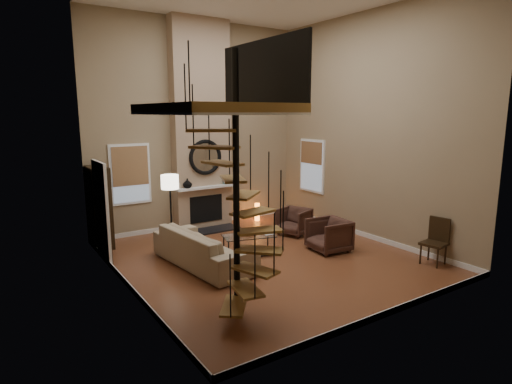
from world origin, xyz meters
TOP-DOWN VIEW (x-y plane):
  - ground at (0.00, 0.00)m, footprint 6.00×6.50m
  - back_wall at (0.00, 3.25)m, footprint 6.00×0.02m
  - front_wall at (0.00, -3.25)m, footprint 6.00×0.02m
  - left_wall at (-3.00, 0.00)m, footprint 0.02×6.50m
  - right_wall at (3.00, 0.00)m, footprint 0.02×6.50m
  - baseboard_back at (0.00, 3.24)m, footprint 6.00×0.02m
  - baseboard_front at (0.00, -3.24)m, footprint 6.00×0.02m
  - baseboard_left at (-2.99, 0.00)m, footprint 0.02×6.50m
  - baseboard_right at (2.99, 0.00)m, footprint 0.02×6.50m
  - chimney_breast at (0.00, 3.06)m, footprint 1.60×0.38m
  - hearth at (0.00, 2.57)m, footprint 1.50×0.60m
  - firebox at (0.00, 2.86)m, footprint 0.95×0.02m
  - mantel at (0.00, 2.78)m, footprint 1.70×0.18m
  - mirror_frame at (0.00, 2.84)m, footprint 0.94×0.10m
  - mirror_disc at (0.00, 2.85)m, footprint 0.80×0.01m
  - vase_left at (-0.55, 2.82)m, footprint 0.24×0.24m
  - vase_right at (0.60, 2.82)m, footprint 0.20×0.20m
  - window_back at (-1.90, 3.22)m, footprint 1.02×0.06m
  - window_right at (2.97, 2.00)m, footprint 0.06×1.02m
  - entry_door at (-2.95, 1.80)m, footprint 0.10×1.05m
  - loft at (-2.04, -1.80)m, footprint 1.70×2.20m
  - spiral_stair at (-1.78, -1.79)m, footprint 1.47×1.47m
  - hutch at (-2.79, 2.81)m, footprint 0.40×0.85m
  - sofa at (-1.35, 0.37)m, footprint 1.28×2.62m
  - armchair_near at (1.68, 1.11)m, footprint 0.96×0.95m
  - armchair_far at (1.57, -0.37)m, footprint 0.91×0.89m
  - coffee_table at (-0.20, 0.38)m, footprint 1.24×0.85m
  - bowl at (-0.20, 0.43)m, footprint 0.40×0.40m
  - book at (0.15, 0.23)m, footprint 0.21×0.27m
  - floor_lamp at (-1.41, 1.87)m, footprint 0.41×0.41m
  - accent_lamp at (1.63, 2.83)m, footprint 0.14×0.14m
  - side_chair at (2.78, -2.20)m, footprint 0.52×0.52m

SIDE VIEW (x-z plane):
  - ground at x=0.00m, z-range -0.01..0.00m
  - hearth at x=0.00m, z-range 0.00..0.04m
  - baseboard_back at x=0.00m, z-range 0.00..0.12m
  - baseboard_front at x=0.00m, z-range 0.00..0.12m
  - baseboard_left at x=-2.99m, z-range 0.00..0.12m
  - baseboard_right at x=2.99m, z-range 0.00..0.12m
  - accent_lamp at x=1.63m, z-range -0.01..0.51m
  - coffee_table at x=-0.20m, z-range 0.07..0.50m
  - armchair_near at x=1.68m, z-range 0.01..0.70m
  - armchair_far at x=1.57m, z-range -0.03..0.74m
  - sofa at x=-1.35m, z-range 0.03..0.76m
  - book at x=0.15m, z-range 0.45..0.48m
  - bowl at x=-0.20m, z-range 0.45..0.55m
  - side_chair at x=2.78m, z-range 0.04..1.02m
  - firebox at x=0.00m, z-range 0.19..0.91m
  - hutch at x=-2.79m, z-range 0.00..1.90m
  - entry_door at x=-2.95m, z-range -0.03..2.13m
  - mantel at x=0.00m, z-range 1.12..1.18m
  - vase_right at x=0.60m, z-range 1.18..1.39m
  - vase_left at x=-0.55m, z-range 1.18..1.43m
  - floor_lamp at x=-1.41m, z-range 0.56..2.27m
  - window_back at x=-1.90m, z-range 0.86..2.38m
  - window_right at x=2.97m, z-range 0.87..2.39m
  - spiral_stair at x=-1.78m, z-range -0.25..3.81m
  - mirror_frame at x=0.00m, z-range 1.48..2.42m
  - mirror_disc at x=0.00m, z-range 1.55..2.35m
  - back_wall at x=0.00m, z-range 0.00..5.50m
  - front_wall at x=0.00m, z-range 0.00..5.50m
  - left_wall at x=-3.00m, z-range 0.00..5.50m
  - right_wall at x=3.00m, z-range 0.00..5.50m
  - chimney_breast at x=0.00m, z-range 0.00..5.50m
  - loft at x=-2.04m, z-range 2.69..3.78m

